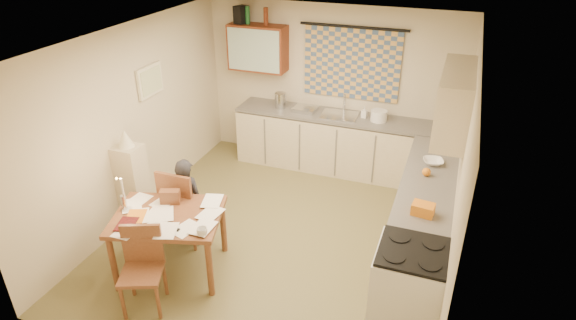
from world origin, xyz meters
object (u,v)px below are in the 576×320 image
at_px(stove, 408,293).
at_px(chair_far, 187,217).
at_px(person, 187,202).
at_px(shelf_stand, 133,186).
at_px(counter_back, 341,144).
at_px(counter_right, 422,226).
at_px(dining_table, 171,242).

bearing_deg(stove, chair_far, 167.66).
xyz_separation_m(stove, person, (-2.69, 0.56, 0.08)).
bearing_deg(stove, person, 168.15).
xyz_separation_m(stove, shelf_stand, (-3.54, 0.67, 0.06)).
xyz_separation_m(counter_back, shelf_stand, (-2.11, -2.36, 0.11)).
distance_m(stove, shelf_stand, 3.60).
distance_m(counter_right, dining_table, 2.86).
bearing_deg(chair_far, counter_right, -167.15).
xyz_separation_m(counter_right, dining_table, (-2.61, -1.18, -0.07)).
distance_m(stove, person, 2.75).
bearing_deg(counter_back, person, -117.12).
relative_size(stove, dining_table, 0.74).
bearing_deg(shelf_stand, person, -6.94).
relative_size(counter_back, counter_right, 1.12).
height_order(stove, dining_table, stove).
xyz_separation_m(chair_far, person, (0.06, -0.04, 0.26)).
bearing_deg(dining_table, person, 82.67).
distance_m(chair_far, person, 0.27).
distance_m(counter_back, counter_right, 2.31).
bearing_deg(chair_far, stove, 168.01).
xyz_separation_m(counter_back, dining_table, (-1.18, -2.99, -0.07)).
relative_size(counter_right, dining_table, 2.18).
distance_m(chair_far, shelf_stand, 0.83).
relative_size(dining_table, shelf_stand, 1.20).
xyz_separation_m(stove, dining_table, (-2.61, 0.04, -0.12)).
relative_size(counter_right, person, 2.56).
xyz_separation_m(stove, chair_far, (-2.75, 0.60, -0.18)).
relative_size(counter_back, person, 2.86).
relative_size(counter_right, shelf_stand, 2.62).
xyz_separation_m(chair_far, shelf_stand, (-0.79, 0.07, 0.25)).
relative_size(counter_back, dining_table, 2.44).
relative_size(dining_table, chair_far, 1.33).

